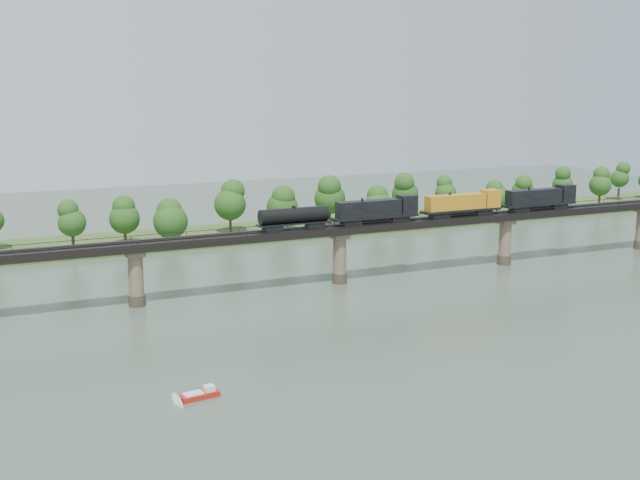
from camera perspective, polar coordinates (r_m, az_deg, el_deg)
name	(u,v)px	position (r m, az deg, el deg)	size (l,w,h in m)	color
ground	(419,323)	(133.56, 7.09, -5.89)	(400.00, 400.00, 0.00)	#384739
far_bank	(246,233)	(208.38, -5.26, 0.51)	(300.00, 24.00, 1.60)	#324C1E
bridge	(340,256)	(157.63, 1.41, -1.14)	(236.00, 30.00, 11.50)	#473A2D
bridge_superstructure	(340,224)	(156.42, 1.42, 1.13)	(220.00, 4.90, 0.75)	black
far_treeline	(221,207)	(200.30, -7.09, 2.38)	(289.06, 17.54, 13.60)	#382619
freight_train	(434,206)	(166.61, 8.13, 2.39)	(75.09, 2.93, 5.17)	black
motorboat	(200,394)	(103.30, -8.54, -10.80)	(5.19, 2.48, 1.40)	#A81D13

